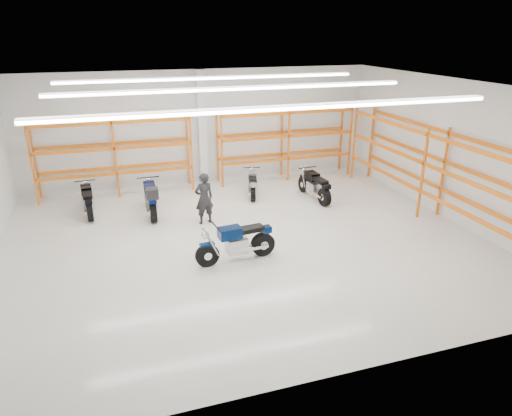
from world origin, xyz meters
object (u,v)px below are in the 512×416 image
object	(u,v)px
motorcycle_back_c	(252,184)
standing_man	(204,198)
motorcycle_back_d	(315,186)
structural_column	(202,129)
motorcycle_back_b	(151,199)
motorcycle_back_a	(88,201)
motorcycle_main	(239,243)

from	to	relation	value
motorcycle_back_c	standing_man	distance (m)	3.09
motorcycle_back_d	structural_column	distance (m)	5.05
motorcycle_back_b	motorcycle_back_c	bearing A→B (deg)	12.66
motorcycle_back_d	standing_man	world-z (taller)	standing_man
motorcycle_back_d	structural_column	size ratio (longest dim) A/B	0.49
motorcycle_back_a	standing_man	xyz separation A→B (m)	(3.62, -1.95, 0.37)
motorcycle_main	motorcycle_back_d	distance (m)	5.44
motorcycle_back_c	motorcycle_back_a	bearing A→B (deg)	-178.95
motorcycle_main	standing_man	distance (m)	2.85
motorcycle_back_a	motorcycle_back_d	size ratio (longest dim) A/B	0.96
motorcycle_back_c	structural_column	xyz separation A→B (m)	(-1.43, 2.07, 1.80)
motorcycle_back_a	motorcycle_back_b	world-z (taller)	motorcycle_back_b
motorcycle_main	standing_man	world-z (taller)	standing_man
motorcycle_back_a	motorcycle_back_c	distance (m)	5.88
motorcycle_main	motorcycle_back_a	distance (m)	6.22
motorcycle_back_c	motorcycle_back_d	bearing A→B (deg)	-28.48
motorcycle_back_b	standing_man	xyz separation A→B (m)	(1.58, -1.20, 0.26)
motorcycle_main	motorcycle_back_d	bearing A→B (deg)	43.44
motorcycle_back_c	motorcycle_back_d	size ratio (longest dim) A/B	0.87
standing_man	motorcycle_back_b	bearing A→B (deg)	-48.00
motorcycle_back_a	standing_man	distance (m)	4.13
motorcycle_main	motorcycle_back_d	world-z (taller)	motorcycle_main
motorcycle_back_b	motorcycle_back_c	xyz separation A→B (m)	(3.84, 0.86, -0.14)
standing_man	structural_column	xyz separation A→B (m)	(0.83, 4.14, 1.40)
motorcycle_back_a	motorcycle_back_b	bearing A→B (deg)	-20.26
motorcycle_back_a	motorcycle_back_c	world-z (taller)	motorcycle_back_a
motorcycle_back_c	structural_column	bearing A→B (deg)	124.54
motorcycle_back_b	motorcycle_back_d	distance (m)	5.92
structural_column	motorcycle_back_c	bearing A→B (deg)	-55.46
motorcycle_back_c	structural_column	world-z (taller)	structural_column
motorcycle_back_b	motorcycle_back_c	distance (m)	3.94
motorcycle_back_b	structural_column	xyz separation A→B (m)	(2.41, 2.94, 1.66)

